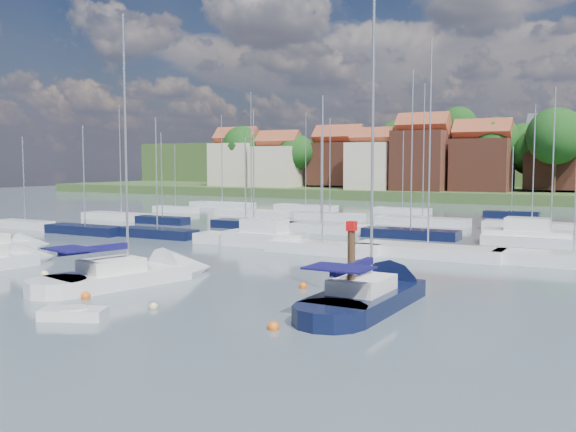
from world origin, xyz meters
The scene contains 15 objects.
ground centered at (0.00, 40.00, 0.00)m, with size 260.00×260.00×0.00m, color #43505B.
sailboat_left centered at (-15.02, 2.48, 0.37)m, with size 2.77×9.34×12.71m.
sailboat_centre centered at (-3.55, 3.26, 0.35)m, with size 6.07×12.57×16.48m.
sailboat_navy centered at (10.42, 4.85, 0.35)m, with size 3.54×12.51×17.19m.
sailboat_far centered at (-20.75, 7.15, 0.34)m, with size 2.75×9.13×12.10m.
tender centered at (-0.12, -5.19, 0.24)m, with size 3.12×2.37×0.61m.
timber_piling centered at (10.19, 1.82, 1.18)m, with size 0.40×0.40×6.50m.
buoy_b centered at (-6.19, -2.39, 0.00)m, with size 0.44×0.44×0.44m, color beige.
buoy_c centered at (-2.92, -1.79, 0.00)m, with size 0.51×0.51×0.51m, color #D85914.
buoy_d centered at (1.65, -1.92, 0.00)m, with size 0.41×0.41×0.41m, color beige.
buoy_e centered at (5.57, 5.95, 0.00)m, with size 0.46×0.46×0.46m, color #D85914.
buoy_f centered at (8.53, -2.46, 0.00)m, with size 0.51×0.51×0.51m, color #D85914.
buoy_g centered at (-9.87, 1.56, 0.00)m, with size 0.52×0.52×0.52m, color beige.
marina_field centered at (1.91, 35.15, 0.43)m, with size 79.62×41.41×15.93m.
far_shore_town centered at (2.23, 132.67, 4.61)m, with size 212.46×90.00×22.27m.
Camera 1 is at (21.62, -25.07, 6.93)m, focal length 40.00 mm.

